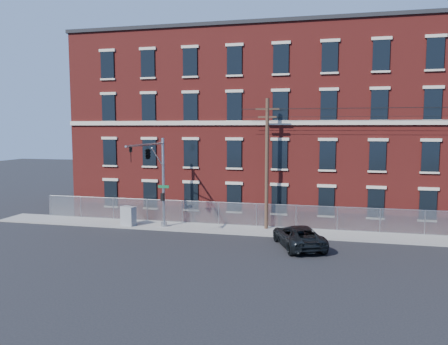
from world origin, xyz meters
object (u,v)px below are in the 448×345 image
at_px(pickup_truck, 298,236).
at_px(utility_cabinet, 128,216).
at_px(traffic_signal_mast, 152,162).
at_px(utility_pole_near, 267,162).

relative_size(pickup_truck, utility_cabinet, 3.48).
distance_m(traffic_signal_mast, pickup_truck, 11.71).
distance_m(pickup_truck, utility_cabinet, 13.93).
distance_m(traffic_signal_mast, utility_cabinet, 5.73).
xyz_separation_m(traffic_signal_mast, utility_pole_near, (8.00, 3.42, -0.05)).
height_order(traffic_signal_mast, utility_cabinet, traffic_signal_mast).
xyz_separation_m(utility_pole_near, pickup_truck, (2.71, -4.34, -4.60)).
bearing_deg(utility_cabinet, utility_pole_near, 26.58).
height_order(utility_pole_near, utility_cabinet, utility_pole_near).
bearing_deg(pickup_truck, utility_pole_near, -79.49).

